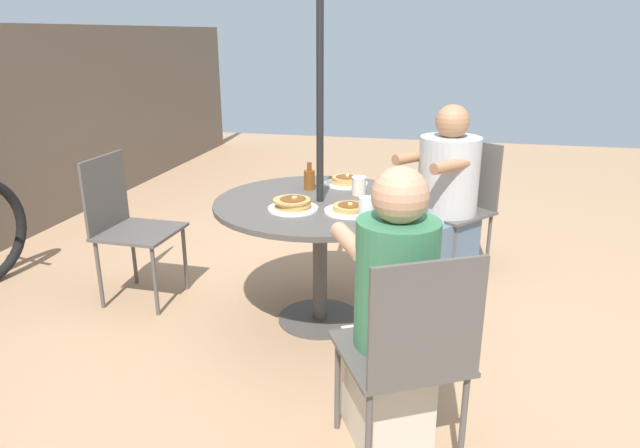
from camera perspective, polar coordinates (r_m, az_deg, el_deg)
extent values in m
plane|color=tan|center=(3.35, 0.00, -9.52)|extent=(12.00, 12.00, 0.00)
cylinder|color=#4C4742|center=(3.34, 0.00, -9.40)|extent=(0.48, 0.48, 0.01)
cylinder|color=#4C4742|center=(3.20, 0.00, -4.08)|extent=(0.08, 0.08, 0.69)
cylinder|color=#4C4742|center=(3.08, 0.00, 2.07)|extent=(1.15, 1.15, 0.03)
cylinder|color=black|center=(3.00, 0.00, 7.82)|extent=(0.04, 0.04, 2.03)
cylinder|color=#514C47|center=(2.42, 1.76, -15.68)|extent=(0.02, 0.02, 0.43)
cylinder|color=#514C47|center=(2.54, 9.98, -14.21)|extent=(0.02, 0.02, 0.43)
cylinder|color=#514C47|center=(2.14, 4.85, -20.98)|extent=(0.02, 0.02, 0.43)
cylinder|color=#514C47|center=(2.27, 14.10, -18.89)|extent=(0.02, 0.02, 0.43)
cube|color=#514C47|center=(2.21, 7.93, -12.63)|extent=(0.59, 0.59, 0.02)
cube|color=#514C47|center=(1.93, 10.66, -9.77)|extent=(0.21, 0.37, 0.44)
cube|color=beige|center=(2.41, 6.67, -15.93)|extent=(0.42, 0.41, 0.43)
cylinder|color=#38754C|center=(2.14, 7.60, -6.17)|extent=(0.31, 0.31, 0.51)
sphere|color=tan|center=(2.02, 8.02, 2.86)|extent=(0.21, 0.21, 0.21)
cylinder|color=tan|center=(2.21, 2.99, -1.79)|extent=(0.29, 0.20, 0.07)
cylinder|color=tan|center=(2.29, 8.90, -1.20)|extent=(0.29, 0.20, 0.07)
cylinder|color=#514C47|center=(3.75, 13.16, -3.24)|extent=(0.02, 0.02, 0.43)
cylinder|color=#514C47|center=(3.97, 9.06, -1.72)|extent=(0.02, 0.02, 0.43)
cylinder|color=#514C47|center=(4.02, 16.48, -1.98)|extent=(0.02, 0.02, 0.43)
cylinder|color=#514C47|center=(4.23, 12.48, -0.63)|extent=(0.02, 0.02, 0.43)
cube|color=#514C47|center=(3.92, 13.03, 1.21)|extent=(0.61, 0.61, 0.02)
cube|color=#514C47|center=(4.02, 15.16, 4.89)|extent=(0.27, 0.33, 0.44)
cube|color=slate|center=(3.90, 11.69, -2.24)|extent=(0.55, 0.55, 0.43)
cylinder|color=#B2B2B2|center=(3.81, 12.73, 4.64)|extent=(0.39, 0.39, 0.52)
sphere|color=#A3704C|center=(3.74, 13.12, 9.95)|extent=(0.22, 0.22, 0.22)
cylinder|color=#A3704C|center=(3.54, 12.89, 5.69)|extent=(0.27, 0.24, 0.07)
cylinder|color=#A3704C|center=(3.74, 9.15, 6.61)|extent=(0.27, 0.24, 0.07)
cylinder|color=#514C47|center=(3.73, -13.35, -3.34)|extent=(0.02, 0.02, 0.43)
cylinder|color=#514C47|center=(3.44, -16.17, -5.52)|extent=(0.02, 0.02, 0.43)
cylinder|color=#514C47|center=(3.91, -18.14, -2.75)|extent=(0.02, 0.02, 0.43)
cylinder|color=#514C47|center=(3.63, -21.20, -4.76)|extent=(0.02, 0.02, 0.43)
cube|color=#514C47|center=(3.60, -17.56, -0.76)|extent=(0.45, 0.45, 0.02)
cube|color=#514C47|center=(3.64, -20.68, 2.96)|extent=(0.41, 0.03, 0.44)
cylinder|color=white|center=(2.88, 3.00, 1.30)|extent=(0.26, 0.26, 0.01)
cylinder|color=#BC8947|center=(2.88, 2.95, 1.53)|extent=(0.17, 0.17, 0.01)
cylinder|color=#BC8947|center=(2.87, 3.03, 1.77)|extent=(0.17, 0.17, 0.01)
ellipsoid|color=brown|center=(2.87, 3.01, 1.96)|extent=(0.13, 0.12, 0.00)
cube|color=#F4E084|center=(2.87, 3.02, 2.04)|extent=(0.03, 0.03, 0.01)
cylinder|color=white|center=(3.41, 2.61, 4.07)|extent=(0.26, 0.26, 0.01)
cylinder|color=#BC8947|center=(3.41, 2.58, 4.24)|extent=(0.17, 0.17, 0.01)
cylinder|color=#BC8947|center=(3.41, 2.71, 4.45)|extent=(0.17, 0.17, 0.01)
cylinder|color=#BC8947|center=(3.41, 2.64, 4.65)|extent=(0.17, 0.17, 0.01)
ellipsoid|color=brown|center=(3.40, 2.62, 4.76)|extent=(0.13, 0.12, 0.00)
cube|color=#F4E084|center=(3.41, 2.76, 4.89)|extent=(0.02, 0.02, 0.01)
cylinder|color=white|center=(2.92, -2.71, 1.56)|extent=(0.26, 0.26, 0.01)
cylinder|color=#BC8947|center=(2.92, -2.72, 1.77)|extent=(0.18, 0.18, 0.01)
cylinder|color=#BC8947|center=(2.92, -2.59, 1.99)|extent=(0.18, 0.18, 0.01)
cylinder|color=#BC8947|center=(2.91, -2.72, 2.17)|extent=(0.17, 0.17, 0.01)
cylinder|color=#BC8947|center=(2.91, -2.85, 2.39)|extent=(0.19, 0.19, 0.01)
ellipsoid|color=brown|center=(2.91, -2.73, 2.55)|extent=(0.14, 0.13, 0.00)
cube|color=#F4E084|center=(2.91, -2.56, 2.68)|extent=(0.03, 0.03, 0.01)
cylinder|color=brown|center=(3.29, -1.06, 4.42)|extent=(0.06, 0.06, 0.11)
cylinder|color=brown|center=(3.27, -1.07, 5.78)|extent=(0.03, 0.03, 0.05)
torus|color=brown|center=(3.31, -0.95, 4.82)|extent=(0.05, 0.01, 0.05)
cylinder|color=beige|center=(3.19, 3.91, 3.77)|extent=(0.08, 0.08, 0.09)
cylinder|color=white|center=(3.18, 3.93, 4.66)|extent=(0.08, 0.08, 0.01)
cylinder|color=silver|center=(2.70, 4.63, 1.36)|extent=(0.07, 0.07, 0.13)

